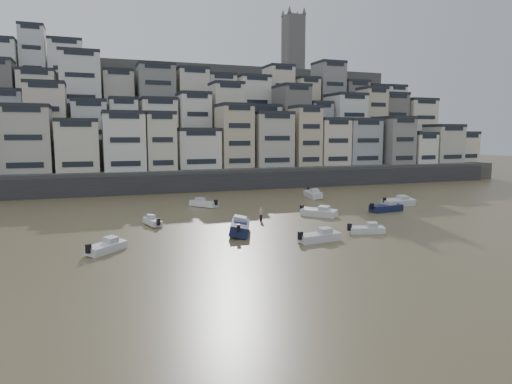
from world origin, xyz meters
name	(u,v)px	position (x,y,z in m)	size (l,w,h in m)	color
ground	(290,332)	(0.00, 0.00, 0.00)	(400.00, 400.00, 0.00)	olive
harbor_wall	(200,182)	(10.00, 65.00, 1.75)	(140.00, 3.00, 3.50)	#38383A
hillside	(183,128)	(14.73, 104.84, 13.01)	(141.04, 66.00, 50.00)	#4C4C47
boat_a	(320,235)	(11.92, 18.96, 0.68)	(5.02, 1.64, 1.37)	silver
boat_b	(367,228)	(18.78, 20.65, 0.58)	(4.26, 1.39, 1.16)	silver
boat_c	(240,225)	(5.36, 25.47, 0.93)	(6.80, 2.22, 1.85)	#141C3F
boat_d	(386,206)	(29.80, 32.37, 0.77)	(5.62, 1.84, 1.53)	#141C40
boat_e	(319,211)	(18.77, 32.09, 0.73)	(5.36, 1.76, 1.46)	silver
boat_f	(153,221)	(-3.19, 33.57, 0.57)	(4.19, 1.37, 1.14)	silver
boat_g	(399,201)	(34.57, 35.77, 0.80)	(5.88, 1.93, 1.60)	silver
boat_h	(204,202)	(6.11, 45.70, 0.69)	(5.07, 1.66, 1.38)	silver
boat_i	(313,193)	(26.50, 48.87, 0.85)	(6.23, 2.04, 1.70)	silver
boat_j	(106,246)	(-8.95, 21.93, 0.64)	(4.68, 1.53, 1.28)	silver
person_pink	(261,214)	(10.27, 31.78, 0.87)	(0.44, 0.44, 1.74)	tan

